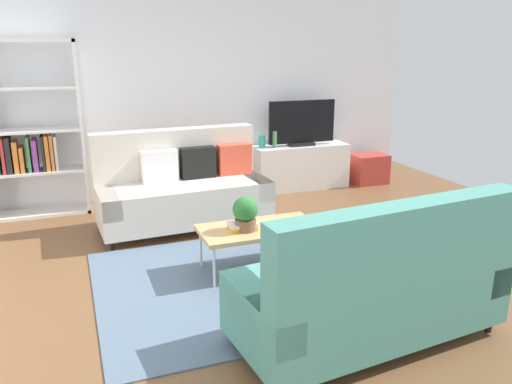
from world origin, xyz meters
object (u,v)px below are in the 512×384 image
couch_green (372,286)px  coffee_table (259,230)px  table_book_0 (242,227)px  storage_trunk (368,169)px  potted_plant (245,213)px  tv_console (300,167)px  couch_beige (183,188)px  tv (302,124)px  vase_0 (262,141)px  bookshelf (33,137)px  bottle_0 (275,139)px

couch_green → coffee_table: bearing=96.2°
couch_green → table_book_0: couch_green is taller
storage_trunk → potted_plant: potted_plant is taller
couch_green → tv_console: bearing=66.2°
couch_beige → potted_plant: 1.48m
tv → vase_0: size_ratio=6.02×
couch_beige → tv: tv is taller
tv_console → potted_plant: potted_plant is taller
vase_0 → storage_trunk: bearing=-5.1°
couch_beige → potted_plant: size_ratio=6.19×
tv_console → storage_trunk: tv_console is taller
coffee_table → bookshelf: (-1.97, 2.45, 0.57)m
coffee_table → bottle_0: size_ratio=4.71×
tv_console → storage_trunk: 1.11m
couch_green → tv_console: 4.06m
bookshelf → couch_beige: bearing=-33.1°
coffee_table → bottle_0: bottle_0 is taller
tv_console → table_book_0: tv_console is taller
couch_beige → storage_trunk: (3.05, 0.91, -0.23)m
tv → storage_trunk: size_ratio=1.92×
table_book_0 → vase_0: (1.15, 2.48, 0.29)m
tv_console → bottle_0: 0.61m
coffee_table → table_book_0: table_book_0 is taller
coffee_table → bookshelf: 3.19m
couch_green → storage_trunk: size_ratio=3.79×
couch_beige → tv_console: (1.95, 1.01, -0.13)m
coffee_table → vase_0: size_ratio=6.62×
couch_green → table_book_0: size_ratio=8.22×
coffee_table → vase_0: 2.69m
couch_beige → couch_green: 2.93m
bookshelf → vase_0: bearing=0.6°
bookshelf → bottle_0: bearing=-1.1°
couch_beige → bottle_0: (1.53, 0.97, 0.31)m
couch_green → storage_trunk: couch_green is taller
bookshelf → potted_plant: (1.82, -2.48, -0.38)m
potted_plant → table_book_0: potted_plant is taller
storage_trunk → bookshelf: bearing=178.5°
coffee_table → storage_trunk: (2.66, 2.33, -0.17)m
couch_beige → bottle_0: size_ratio=8.31×
tv → table_book_0: 3.01m
tv_console → potted_plant: (-1.71, -2.46, 0.26)m
storage_trunk → couch_green: bearing=-122.3°
couch_beige → storage_trunk: 3.19m
bottle_0 → table_book_0: bearing=-118.6°
potted_plant → table_book_0: bearing=120.9°
couch_beige → table_book_0: couch_beige is taller
table_book_0 → tv: bearing=54.4°
coffee_table → potted_plant: potted_plant is taller
table_book_0 → couch_beige: bearing=99.1°
bookshelf → storage_trunk: 4.69m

